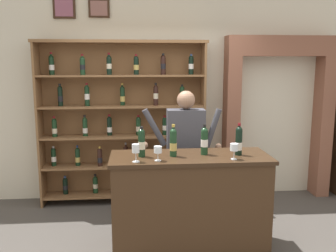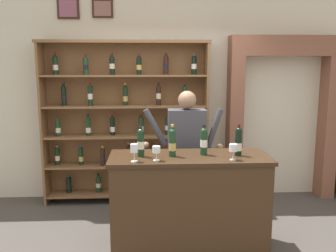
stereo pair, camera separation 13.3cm
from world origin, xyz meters
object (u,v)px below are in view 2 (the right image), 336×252
(wine_shelf, at_px, (126,118))
(tasting_bottle_super_tuscan, at_px, (238,141))
(tasting_bottle_brunello, at_px, (172,142))
(tasting_counter, at_px, (189,203))
(tasting_bottle_chianti, at_px, (204,141))
(shopkeeper, at_px, (187,142))
(wine_glass_right, at_px, (233,149))
(tasting_bottle_rosso, at_px, (141,142))
(wine_glass_center, at_px, (134,149))
(wine_glass_left, at_px, (156,150))

(wine_shelf, distance_m, tasting_bottle_super_tuscan, 1.95)
(tasting_bottle_brunello, bearing_deg, tasting_counter, 5.19)
(wine_shelf, xyz_separation_m, tasting_bottle_chianti, (0.90, -1.44, -0.02))
(shopkeeper, distance_m, tasting_bottle_chianti, 0.64)
(tasting_bottle_brunello, distance_m, wine_glass_right, 0.62)
(wine_shelf, distance_m, tasting_bottle_chianti, 1.70)
(tasting_bottle_brunello, bearing_deg, tasting_bottle_rosso, 178.04)
(tasting_bottle_super_tuscan, xyz_separation_m, wine_glass_right, (-0.09, -0.17, -0.03))
(shopkeeper, xyz_separation_m, tasting_bottle_chianti, (0.12, -0.61, 0.15))
(wine_shelf, bearing_deg, tasting_bottle_brunello, -69.07)
(shopkeeper, bearing_deg, tasting_bottle_rosso, -129.93)
(tasting_counter, height_order, shopkeeper, shopkeeper)
(tasting_counter, relative_size, shopkeeper, 1.00)
(tasting_bottle_brunello, bearing_deg, shopkeeper, 71.90)
(wine_glass_center, bearing_deg, tasting_bottle_rosso, 73.09)
(tasting_bottle_rosso, distance_m, wine_glass_right, 0.94)
(wine_shelf, height_order, tasting_bottle_rosso, wine_shelf)
(wine_shelf, distance_m, tasting_bottle_brunello, 1.59)
(tasting_counter, xyz_separation_m, shopkeeper, (0.04, 0.64, 0.52))
(tasting_counter, xyz_separation_m, wine_glass_center, (-0.56, -0.20, 0.64))
(wine_glass_left, bearing_deg, tasting_bottle_chianti, 22.29)
(tasting_bottle_brunello, xyz_separation_m, wine_glass_right, (0.59, -0.17, -0.03))
(wine_glass_left, bearing_deg, wine_shelf, 103.68)
(tasting_bottle_chianti, xyz_separation_m, wine_glass_right, (0.26, -0.22, -0.04))
(wine_glass_center, bearing_deg, wine_shelf, 96.27)
(wine_glass_center, height_order, wine_glass_left, wine_glass_center)
(tasting_bottle_brunello, bearing_deg, tasting_bottle_super_tuscan, -0.35)
(tasting_bottle_super_tuscan, relative_size, wine_glass_left, 2.31)
(shopkeeper, bearing_deg, tasting_bottle_brunello, -108.10)
(shopkeeper, xyz_separation_m, tasting_bottle_rosso, (-0.54, -0.64, 0.15))
(shopkeeper, xyz_separation_m, wine_glass_left, (-0.38, -0.81, 0.11))
(tasting_bottle_rosso, relative_size, tasting_bottle_brunello, 0.94)
(wine_shelf, relative_size, tasting_counter, 1.41)
(tasting_bottle_super_tuscan, xyz_separation_m, wine_glass_center, (-1.07, -0.18, -0.03))
(tasting_bottle_brunello, height_order, tasting_bottle_chianti, tasting_bottle_brunello)
(tasting_bottle_brunello, bearing_deg, wine_glass_center, -154.12)
(shopkeeper, bearing_deg, wine_glass_left, -115.13)
(shopkeeper, relative_size, tasting_bottle_super_tuscan, 4.91)
(tasting_bottle_chianti, height_order, tasting_bottle_super_tuscan, tasting_bottle_super_tuscan)
(shopkeeper, height_order, tasting_bottle_brunello, shopkeeper)
(tasting_counter, bearing_deg, wine_glass_left, -153.13)
(tasting_bottle_brunello, bearing_deg, wine_glass_left, -136.48)
(tasting_bottle_super_tuscan, bearing_deg, tasting_counter, 177.69)
(shopkeeper, distance_m, tasting_bottle_brunello, 0.70)
(wine_glass_right, bearing_deg, shopkeeper, 114.58)
(tasting_bottle_rosso, bearing_deg, wine_shelf, 99.39)
(wine_shelf, relative_size, shopkeeper, 1.41)
(wine_glass_center, bearing_deg, wine_glass_right, 0.79)
(tasting_bottle_chianti, bearing_deg, tasting_counter, -169.17)
(tasting_counter, height_order, tasting_bottle_chianti, tasting_bottle_chianti)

